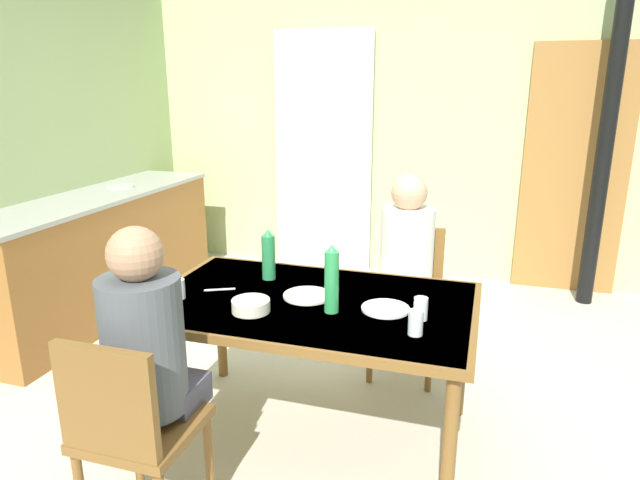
{
  "coord_description": "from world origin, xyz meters",
  "views": [
    {
      "loc": [
        0.92,
        -2.37,
        1.71
      ],
      "look_at": [
        0.17,
        0.07,
        0.97
      ],
      "focal_mm": 31.27,
      "sensor_mm": 36.0,
      "label": 1
    }
  ],
  "objects": [
    {
      "name": "ground_plane",
      "position": [
        0.0,
        0.0,
        0.0
      ],
      "size": [
        6.71,
        6.71,
        0.0
      ],
      "primitive_type": "plane",
      "color": "beige"
    },
    {
      "name": "stove_pipe_column",
      "position": [
        1.72,
        2.23,
        1.27
      ],
      "size": [
        0.12,
        0.12,
        2.55
      ],
      "primitive_type": "cylinder",
      "color": "black",
      "rests_on": "ground_plane"
    },
    {
      "name": "dining_table",
      "position": [
        0.17,
        -0.08,
        0.66
      ],
      "size": [
        1.52,
        0.95,
        0.72
      ],
      "color": "brown",
      "rests_on": "ground_plane"
    },
    {
      "name": "wall_left",
      "position": [
        -2.18,
        0.65,
        1.27
      ],
      "size": [
        0.1,
        3.87,
        2.55
      ],
      "primitive_type": "cube",
      "color": "#A3BA7D",
      "rests_on": "ground_plane"
    },
    {
      "name": "water_bottle_green_far",
      "position": [
        -0.13,
        0.14,
        0.85
      ],
      "size": [
        0.07,
        0.07,
        0.26
      ],
      "color": "#278147",
      "rests_on": "dining_table"
    },
    {
      "name": "person_far_diner",
      "position": [
        0.51,
        0.62,
        0.78
      ],
      "size": [
        0.3,
        0.37,
        0.77
      ],
      "rotation": [
        0.0,
        0.0,
        3.14
      ],
      "color": "silver",
      "rests_on": "ground_plane"
    },
    {
      "name": "cutlery_fork_near",
      "position": [
        -0.37,
        -0.44,
        0.72
      ],
      "size": [
        0.14,
        0.09,
        0.0
      ],
      "primitive_type": "cube",
      "rotation": [
        0.0,
        0.0,
        3.71
      ],
      "color": "silver",
      "rests_on": "dining_table"
    },
    {
      "name": "door_wooden",
      "position": [
        1.57,
        2.5,
        1.0
      ],
      "size": [
        0.8,
        0.05,
        2.0
      ],
      "primitive_type": "cube",
      "color": "olive",
      "rests_on": "ground_plane"
    },
    {
      "name": "drinking_glass_by_near_diner",
      "position": [
        0.68,
        -0.3,
        0.77
      ],
      "size": [
        0.06,
        0.06,
        0.1
      ],
      "primitive_type": "cylinder",
      "color": "silver",
      "rests_on": "dining_table"
    },
    {
      "name": "chair_near_diner",
      "position": [
        -0.25,
        -0.9,
        0.5
      ],
      "size": [
        0.4,
        0.4,
        0.87
      ],
      "color": "brown",
      "rests_on": "ground_plane"
    },
    {
      "name": "water_bottle_green_near",
      "position": [
        0.3,
        -0.18,
        0.87
      ],
      "size": [
        0.06,
        0.06,
        0.31
      ],
      "color": "green",
      "rests_on": "dining_table"
    },
    {
      "name": "curtain_panel",
      "position": [
        -0.55,
        2.48,
        1.07
      ],
      "size": [
        0.9,
        0.03,
        2.14
      ],
      "primitive_type": "cube",
      "color": "white",
      "rests_on": "ground_plane"
    },
    {
      "name": "drinking_glass_spare_center",
      "position": [
        0.68,
        -0.14,
        0.77
      ],
      "size": [
        0.06,
        0.06,
        0.1
      ],
      "primitive_type": "cylinder",
      "color": "silver",
      "rests_on": "dining_table"
    },
    {
      "name": "person_near_diner",
      "position": [
        -0.25,
        -0.77,
        0.78
      ],
      "size": [
        0.3,
        0.37,
        0.77
      ],
      "color": "#49485A",
      "rests_on": "ground_plane"
    },
    {
      "name": "serving_bowl_center",
      "position": [
        -0.04,
        -0.28,
        0.75
      ],
      "size": [
        0.17,
        0.17,
        0.05
      ],
      "primitive_type": "cylinder",
      "color": "#EDE4CA",
      "rests_on": "dining_table"
    },
    {
      "name": "dinner_plate_near_right",
      "position": [
        0.14,
        -0.04,
        0.73
      ],
      "size": [
        0.23,
        0.23,
        0.01
      ],
      "primitive_type": "cylinder",
      "color": "white",
      "rests_on": "dining_table"
    },
    {
      "name": "kitchen_counter",
      "position": [
        -1.85,
        0.97,
        0.45
      ],
      "size": [
        0.61,
        2.27,
        0.91
      ],
      "color": "brown",
      "rests_on": "ground_plane"
    },
    {
      "name": "chair_far_diner",
      "position": [
        0.51,
        0.75,
        0.5
      ],
      "size": [
        0.4,
        0.4,
        0.87
      ],
      "rotation": [
        0.0,
        0.0,
        3.14
      ],
      "color": "brown",
      "rests_on": "ground_plane"
    },
    {
      "name": "dinner_plate_near_left",
      "position": [
        0.52,
        -0.09,
        0.73
      ],
      "size": [
        0.22,
        0.22,
        0.01
      ],
      "primitive_type": "cylinder",
      "color": "white",
      "rests_on": "dining_table"
    },
    {
      "name": "cutlery_knife_near",
      "position": [
        -0.3,
        -0.08,
        0.72
      ],
      "size": [
        0.14,
        0.08,
        0.0
      ],
      "primitive_type": "cube",
      "rotation": [
        0.0,
        0.0,
        0.45
      ],
      "color": "silver",
      "rests_on": "dining_table"
    },
    {
      "name": "wall_back",
      "position": [
        0.0,
        2.58,
        1.27
      ],
      "size": [
        4.57,
        0.1,
        2.55
      ],
      "primitive_type": "cube",
      "color": "#A7B87D",
      "rests_on": "ground_plane"
    },
    {
      "name": "drinking_glass_by_far_diner",
      "position": [
        -0.43,
        -0.23,
        0.77
      ],
      "size": [
        0.06,
        0.06,
        0.09
      ],
      "primitive_type": "cylinder",
      "color": "silver",
      "rests_on": "dining_table"
    }
  ]
}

